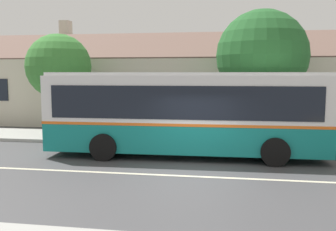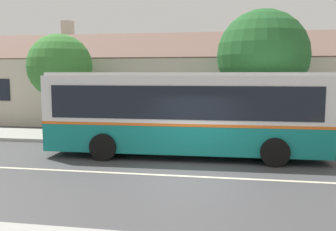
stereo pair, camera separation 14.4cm
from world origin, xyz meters
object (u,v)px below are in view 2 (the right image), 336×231
transit_bus (185,111)px  bench_by_building (70,127)px  street_tree_primary (265,59)px  street_tree_secondary (60,69)px  bench_down_street (159,130)px

transit_bus → bench_by_building: transit_bus is taller
street_tree_primary → street_tree_secondary: size_ratio=1.18×
street_tree_primary → street_tree_secondary: bearing=179.3°
bench_by_building → bench_down_street: (4.43, -0.18, 0.00)m
bench_down_street → bench_by_building: bearing=177.7°
bench_by_building → transit_bus: bearing=-24.2°
bench_down_street → street_tree_secondary: 6.37m
street_tree_primary → transit_bus: bearing=-129.6°
transit_bus → bench_down_street: 3.16m
bench_down_street → street_tree_primary: size_ratio=0.30×
bench_down_street → street_tree_secondary: street_tree_secondary is taller
transit_bus → street_tree_primary: size_ratio=1.73×
bench_by_building → street_tree_secondary: bearing=128.5°
transit_bus → bench_down_street: (-1.54, 2.51, -1.15)m
street_tree_primary → bench_down_street: bearing=-163.6°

